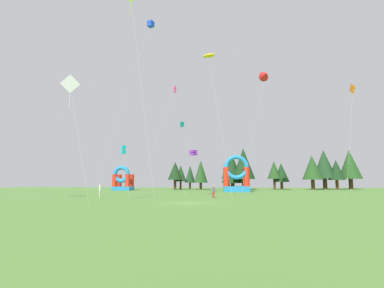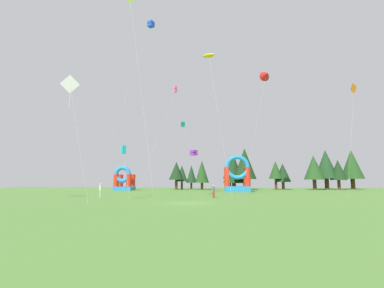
{
  "view_description": "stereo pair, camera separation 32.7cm",
  "coord_description": "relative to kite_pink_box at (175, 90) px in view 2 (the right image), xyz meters",
  "views": [
    {
      "loc": [
        2.32,
        -30.02,
        2.39
      ],
      "look_at": [
        0.0,
        6.51,
        6.96
      ],
      "focal_mm": 26.8,
      "sensor_mm": 36.0,
      "label": 1
    },
    {
      "loc": [
        2.64,
        -30.0,
        2.39
      ],
      "look_at": [
        0.0,
        6.51,
        6.96
      ],
      "focal_mm": 26.8,
      "sensor_mm": 36.0,
      "label": 2
    }
  ],
  "objects": [
    {
      "name": "tree_row_6",
      "position": [
        15.05,
        17.57,
        -13.53
      ],
      "size": [
        5.54,
        5.54,
        10.12
      ],
      "color": "#4C331E",
      "rests_on": "ground_plane"
    },
    {
      "name": "tree_row_0",
      "position": [
        -1.79,
        16.81,
        -15.28
      ],
      "size": [
        3.65,
        3.65,
        6.8
      ],
      "color": "#4C331E",
      "rests_on": "ground_plane"
    },
    {
      "name": "kite_purple_box",
      "position": [
        4.24,
        -9.46,
        -13.26
      ],
      "size": [
        2.2,
        2.05,
        6.94
      ],
      "color": "purple",
      "rests_on": "ground_plane"
    },
    {
      "name": "tree_row_11",
      "position": [
        38.14,
        19.79,
        -15.05
      ],
      "size": [
        4.0,
        4.0,
        7.32
      ],
      "color": "#4C331E",
      "rests_on": "ground_plane"
    },
    {
      "name": "tree_row_2",
      "position": [
        1.69,
        19.88,
        -15.98
      ],
      "size": [
        2.68,
        2.68,
        6.11
      ],
      "color": "#4C331E",
      "rests_on": "ground_plane"
    },
    {
      "name": "kite_lime_diamond",
      "position": [
        -1.76,
        -24.81,
        2.36
      ],
      "size": [
        3.89,
        1.63,
        22.94
      ],
      "color": "#8CD826",
      "rests_on": "ground_plane"
    },
    {
      "name": "ground_plane",
      "position": [
        4.54,
        -23.67,
        -19.81
      ],
      "size": [
        120.0,
        120.0,
        0.0
      ],
      "primitive_type": "plane",
      "color": "#548438"
    },
    {
      "name": "person_midfield",
      "position": [
        -8.1,
        -15.24,
        -18.7
      ],
      "size": [
        0.38,
        0.38,
        1.87
      ],
      "rotation": [
        0.0,
        0.0,
        4.93
      ],
      "color": "silver",
      "rests_on": "ground_plane"
    },
    {
      "name": "inflatable_orange_dome",
      "position": [
        -13.17,
        11.17,
        -17.78
      ],
      "size": [
        4.11,
        4.43,
        5.56
      ],
      "color": "#268CD8",
      "rests_on": "ground_plane"
    },
    {
      "name": "kite_white_diamond",
      "position": [
        -7.53,
        -25.87,
        -7.72
      ],
      "size": [
        4.0,
        2.19,
        12.83
      ],
      "color": "white",
      "rests_on": "ground_plane"
    },
    {
      "name": "tree_row_9",
      "position": [
        31.81,
        18.31,
        -14.49
      ],
      "size": [
        4.84,
        4.84,
        8.33
      ],
      "color": "#4C331E",
      "rests_on": "ground_plane"
    },
    {
      "name": "inflatable_yellow_castle",
      "position": [
        12.03,
        4.31,
        -17.08
      ],
      "size": [
        5.04,
        3.63,
        7.26
      ],
      "color": "#268CD8",
      "rests_on": "ground_plane"
    },
    {
      "name": "person_near_camera",
      "position": [
        7.27,
        -15.11,
        -18.81
      ],
      "size": [
        0.38,
        0.38,
        1.68
      ],
      "rotation": [
        0.0,
        0.0,
        0.42
      ],
      "color": "#B21E26",
      "rests_on": "ground_plane"
    },
    {
      "name": "tree_row_8",
      "position": [
        24.51,
        19.02,
        -15.69
      ],
      "size": [
        3.81,
        3.81,
        6.46
      ],
      "color": "#4C331E",
      "rests_on": "ground_plane"
    },
    {
      "name": "kite_orange_diamond",
      "position": [
        30.33,
        -6.84,
        -2.8
      ],
      "size": [
        4.61,
        5.47,
        17.75
      ],
      "color": "orange",
      "rests_on": "ground_plane"
    },
    {
      "name": "tree_row_7",
      "position": [
        22.67,
        18.67,
        -15.07
      ],
      "size": [
        3.31,
        3.31,
        7.01
      ],
      "color": "#4C331E",
      "rests_on": "ground_plane"
    },
    {
      "name": "kite_teal_box",
      "position": [
        1.28,
        2.69,
        -6.37
      ],
      "size": [
        3.98,
        1.87,
        13.95
      ],
      "color": "#0C7F7A",
      "rests_on": "ground_plane"
    },
    {
      "name": "kite_red_delta",
      "position": [
        17.42,
        -0.61,
        2.34
      ],
      "size": [
        6.13,
        2.11,
        23.14
      ],
      "color": "red",
      "rests_on": "ground_plane"
    },
    {
      "name": "tree_row_12",
      "position": [
        42.41,
        21.81,
        -13.56
      ],
      "size": [
        5.57,
        5.57,
        10.0
      ],
      "color": "#4C331E",
      "rests_on": "ground_plane"
    },
    {
      "name": "tree_row_5",
      "position": [
        12.58,
        21.06,
        -14.64
      ],
      "size": [
        5.55,
        5.55,
        8.84
      ],
      "color": "#4C331E",
      "rests_on": "ground_plane"
    },
    {
      "name": "kite_blue_box",
      "position": [
        -1.67,
        -14.96,
        4.99
      ],
      "size": [
        10.34,
        5.34,
        25.31
      ],
      "color": "blue",
      "rests_on": "ground_plane"
    },
    {
      "name": "tree_row_10",
      "position": [
        35.89,
        21.46,
        -13.51
      ],
      "size": [
        5.63,
        5.63,
        10.01
      ],
      "color": "#4C331E",
      "rests_on": "ground_plane"
    },
    {
      "name": "kite_yellow_parafoil",
      "position": [
        6.78,
        -17.69,
        -1.25
      ],
      "size": [
        3.67,
        3.3,
        19.01
      ],
      "color": "yellow",
      "rests_on": "ground_plane"
    },
    {
      "name": "tree_row_1",
      "position": [
        -0.52,
        17.9,
        -15.86
      ],
      "size": [
        2.79,
        2.79,
        6.04
      ],
      "color": "#4C331E",
      "rests_on": "ground_plane"
    },
    {
      "name": "tree_row_4",
      "position": [
        11.53,
        20.84,
        -14.63
      ],
      "size": [
        3.58,
        3.58,
        7.84
      ],
      "color": "#4C331E",
      "rests_on": "ground_plane"
    },
    {
      "name": "tree_row_3",
      "position": [
        4.53,
        16.81,
        -15.45
      ],
      "size": [
        3.42,
        3.42,
        7.11
      ],
      "color": "#4C331E",
      "rests_on": "ground_plane"
    },
    {
      "name": "kite_cyan_box",
      "position": [
        -4.55,
        -16.83,
        -13.49
      ],
      "size": [
        1.84,
        1.97,
        6.87
      ],
      "color": "#19B7CC",
      "rests_on": "ground_plane"
    },
    {
      "name": "kite_pink_box",
      "position": [
        0.0,
        0.0,
        0.0
      ],
      "size": [
        5.86,
        6.24,
        20.51
      ],
      "color": "#EA599E",
      "rests_on": "ground_plane"
    }
  ]
}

